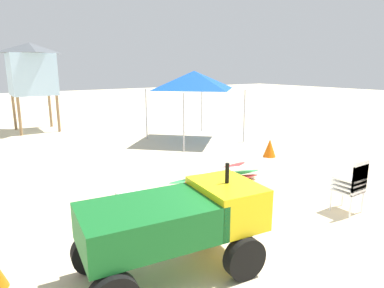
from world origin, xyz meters
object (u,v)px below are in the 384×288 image
object	(u,v)px
traffic_cone_near	(270,148)
surfboard_pile	(220,175)
stacked_plastic_chairs	(353,182)
cooler_box	(131,202)
utility_cart	(177,221)
popup_canopy	(194,80)
lifeguard_tower	(31,69)

from	to	relation	value
traffic_cone_near	surfboard_pile	bearing A→B (deg)	-159.53
stacked_plastic_chairs	traffic_cone_near	bearing A→B (deg)	63.91
cooler_box	utility_cart	bearing A→B (deg)	-97.81
utility_cart	stacked_plastic_chairs	bearing A→B (deg)	-3.81
cooler_box	stacked_plastic_chairs	bearing A→B (deg)	-34.64
traffic_cone_near	utility_cart	bearing A→B (deg)	-147.66
popup_canopy	cooler_box	world-z (taller)	popup_canopy
utility_cart	lifeguard_tower	bearing A→B (deg)	87.67
surfboard_pile	cooler_box	world-z (taller)	cooler_box
cooler_box	lifeguard_tower	bearing A→B (deg)	88.82
stacked_plastic_chairs	lifeguard_tower	bearing A→B (deg)	104.38
utility_cart	stacked_plastic_chairs	distance (m)	3.91
popup_canopy	traffic_cone_near	distance (m)	4.07
lifeguard_tower	cooler_box	xyz separation A→B (m)	(-0.22, -10.66, -2.55)
popup_canopy	cooler_box	bearing A→B (deg)	-135.08
utility_cart	popup_canopy	xyz separation A→B (m)	(5.26, 7.16, 1.57)
stacked_plastic_chairs	cooler_box	xyz separation A→B (m)	(-3.59, 2.48, -0.43)
surfboard_pile	traffic_cone_near	bearing A→B (deg)	20.47
stacked_plastic_chairs	lifeguard_tower	xyz separation A→B (m)	(-3.37, 13.14, 2.11)
surfboard_pile	utility_cart	bearing A→B (deg)	-137.92
lifeguard_tower	cooler_box	bearing A→B (deg)	-91.18
surfboard_pile	stacked_plastic_chairs	bearing A→B (deg)	-70.03
stacked_plastic_chairs	traffic_cone_near	xyz separation A→B (m)	(1.93, 3.95, -0.36)
stacked_plastic_chairs	surfboard_pile	world-z (taller)	stacked_plastic_chairs
traffic_cone_near	stacked_plastic_chairs	bearing A→B (deg)	-116.09
surfboard_pile	traffic_cone_near	world-z (taller)	traffic_cone_near
utility_cart	surfboard_pile	world-z (taller)	utility_cart
utility_cart	cooler_box	distance (m)	2.31
stacked_plastic_chairs	surfboard_pile	distance (m)	3.06
popup_canopy	lifeguard_tower	xyz separation A→B (m)	(-4.73, 5.72, 0.41)
lifeguard_tower	cooler_box	distance (m)	10.96
utility_cart	cooler_box	bearing A→B (deg)	82.19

